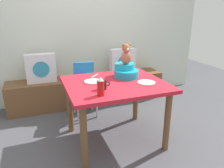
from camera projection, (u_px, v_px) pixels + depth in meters
ground_plane at (115, 139)px, 2.68m from camera, size 8.00×8.00×0.00m
back_wall at (83, 24)px, 3.60m from camera, size 4.40×0.10×2.60m
window_bench at (89, 90)px, 3.70m from camera, size 2.60×0.44×0.46m
pillow_floral_left at (41, 68)px, 3.29m from camera, size 0.44×0.15×0.44m
pillow_floral_right at (123, 61)px, 3.74m from camera, size 0.44×0.15×0.44m
dining_table at (115, 92)px, 2.48m from camera, size 1.12×0.96×0.74m
highchair at (84, 82)px, 3.16m from camera, size 0.38×0.50×0.79m
infant_seat_teal at (126, 71)px, 2.64m from camera, size 0.30×0.33×0.16m
teddy_bear at (126, 54)px, 2.57m from camera, size 0.13×0.12×0.25m
ketchup_bottle at (101, 87)px, 2.04m from camera, size 0.07×0.07×0.18m
coffee_mug at (103, 85)px, 2.22m from camera, size 0.12×0.08×0.09m
dinner_plate_near at (146, 83)px, 2.42m from camera, size 0.20×0.20×0.01m
dinner_plate_far at (93, 81)px, 2.46m from camera, size 0.20×0.20×0.01m
table_fork at (95, 76)px, 2.69m from camera, size 0.13×0.13×0.01m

